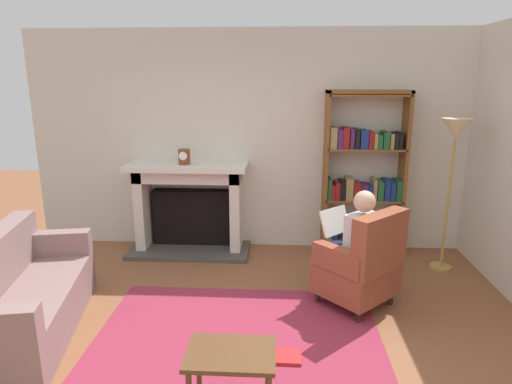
{
  "coord_description": "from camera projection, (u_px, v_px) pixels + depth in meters",
  "views": [
    {
      "loc": [
        0.34,
        -2.95,
        2.13
      ],
      "look_at": [
        0.1,
        1.2,
        1.05
      ],
      "focal_mm": 31.04,
      "sensor_mm": 36.0,
      "label": 1
    }
  ],
  "objects": [
    {
      "name": "sofa_floral",
      "position": [
        22.0,
        299.0,
        3.73
      ],
      "size": [
        1.04,
        1.81,
        0.85
      ],
      "rotation": [
        0.0,
        0.0,
        1.77
      ],
      "color": "gray",
      "rests_on": "ground"
    },
    {
      "name": "mantel_clock",
      "position": [
        184.0,
        157.0,
        5.27
      ],
      "size": [
        0.14,
        0.14,
        0.18
      ],
      "color": "brown",
      "rests_on": "fireplace"
    },
    {
      "name": "side_table",
      "position": [
        231.0,
        362.0,
        2.77
      ],
      "size": [
        0.56,
        0.39,
        0.48
      ],
      "color": "brown",
      "rests_on": "ground"
    },
    {
      "name": "fireplace",
      "position": [
        190.0,
        204.0,
        5.52
      ],
      "size": [
        1.49,
        0.64,
        1.12
      ],
      "color": "#4C4742",
      "rests_on": "ground"
    },
    {
      "name": "seated_reader",
      "position": [
        353.0,
        242.0,
        4.18
      ],
      "size": [
        0.58,
        0.58,
        1.14
      ],
      "rotation": [
        0.0,
        0.0,
        3.91
      ],
      "color": "silver",
      "rests_on": "ground"
    },
    {
      "name": "scattered_books",
      "position": [
        253.0,
        353.0,
        3.48
      ],
      "size": [
        0.77,
        0.38,
        0.04
      ],
      "color": "#334CA5",
      "rests_on": "area_rug"
    },
    {
      "name": "ground",
      "position": [
        234.0,
        363.0,
        3.4
      ],
      "size": [
        14.0,
        14.0,
        0.0
      ],
      "primitive_type": "plane",
      "color": "brown"
    },
    {
      "name": "floor_lamp",
      "position": [
        455.0,
        143.0,
        4.73
      ],
      "size": [
        0.32,
        0.32,
        1.71
      ],
      "color": "#B7933F",
      "rests_on": "ground"
    },
    {
      "name": "armchair_reading",
      "position": [
        362.0,
        265.0,
        4.14
      ],
      "size": [
        0.89,
        0.89,
        0.97
      ],
      "rotation": [
        0.0,
        0.0,
        3.91
      ],
      "color": "#331E14",
      "rests_on": "ground"
    },
    {
      "name": "back_wall",
      "position": [
        254.0,
        142.0,
        5.53
      ],
      "size": [
        5.6,
        0.1,
        2.7
      ],
      "primitive_type": "cube",
      "color": "silver",
      "rests_on": "ground"
    },
    {
      "name": "area_rug",
      "position": [
        238.0,
        340.0,
        3.69
      ],
      "size": [
        2.4,
        1.8,
        0.01
      ],
      "primitive_type": "cube",
      "color": "#972B43",
      "rests_on": "ground"
    },
    {
      "name": "bookshelf",
      "position": [
        363.0,
        179.0,
        5.35
      ],
      "size": [
        0.96,
        0.32,
        1.99
      ],
      "color": "brown",
      "rests_on": "ground"
    }
  ]
}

